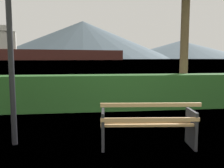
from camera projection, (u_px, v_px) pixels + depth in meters
ground_plane at (147, 146)px, 4.32m from camera, size 1400.00×1400.00×0.00m
water_surface at (84, 59)px, 307.88m from camera, size 620.00×620.00×0.00m
park_bench at (148, 124)px, 4.21m from camera, size 1.74×0.73×0.87m
hedge_row at (120, 92)px, 7.42m from camera, size 7.79×0.76×1.09m
cargo_ship_large at (40, 51)px, 187.10m from camera, size 117.98×44.52×25.25m
distant_hills at (81, 44)px, 543.85m from camera, size 830.71×398.28×84.14m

